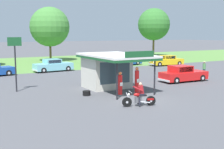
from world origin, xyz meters
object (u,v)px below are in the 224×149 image
parked_car_back_row_left (53,66)px  gas_pump_offside (137,81)px  parked_car_back_row_right (124,61)px  roadside_pole_sign (15,54)px  bystander_strolling_foreground (204,69)px  gas_pump_nearside (120,85)px  bystander_chatting_near_pumps (122,66)px  featured_classic_sedan (183,74)px  motorcycle_with_rider (140,96)px  spare_tire_stack (87,93)px  parked_car_second_row_spare (167,61)px

parked_car_back_row_left → gas_pump_offside: bearing=-85.6°
parked_car_back_row_right → roadside_pole_sign: (-18.31, -12.61, 2.37)m
parked_car_back_row_right → bystander_strolling_foreground: size_ratio=3.44×
gas_pump_nearside → parked_car_back_row_right: bearing=57.2°
bystander_chatting_near_pumps → gas_pump_offside: bearing=-116.0°
bystander_strolling_foreground → roadside_pole_sign: bearing=175.6°
parked_car_back_row_left → gas_pump_nearside: bearing=-90.9°
featured_classic_sedan → bystander_chatting_near_pumps: (-1.81, 8.73, 0.06)m
motorcycle_with_rider → spare_tire_stack: (-1.61, 4.80, -0.47)m
gas_pump_offside → featured_classic_sedan: bearing=20.2°
bystander_strolling_foreground → bystander_chatting_near_pumps: (-6.12, 7.42, -0.12)m
featured_classic_sedan → spare_tire_stack: featured_classic_sedan is taller
bystander_chatting_near_pumps → roadside_pole_sign: size_ratio=0.34×
gas_pump_offside → parked_car_back_row_left: 16.76m
gas_pump_offside → parked_car_back_row_right: (10.19, 18.18, -0.29)m
gas_pump_offside → roadside_pole_sign: bearing=145.6°
gas_pump_nearside → bystander_chatting_near_pumps: bearing=58.1°
bystander_chatting_near_pumps → featured_classic_sedan: bearing=-78.3°
motorcycle_with_rider → parked_car_second_row_spare: (17.75, 18.47, 0.03)m
bystander_strolling_foreground → roadside_pole_sign: (-19.82, 1.53, 2.16)m
bystander_strolling_foreground → spare_tire_stack: 15.72m
motorcycle_with_rider → roadside_pole_sign: size_ratio=0.50×
motorcycle_with_rider → featured_classic_sedan: size_ratio=0.44×
bystander_chatting_near_pumps → motorcycle_with_rider: bearing=-117.4°
gas_pump_offside → motorcycle_with_rider: (-2.15, -3.48, -0.32)m
roadside_pole_sign → spare_tire_stack: size_ratio=7.40×
featured_classic_sedan → roadside_pole_sign: size_ratio=1.15×
motorcycle_with_rider → featured_classic_sedan: (9.54, 6.20, 0.06)m
roadside_pole_sign → parked_car_back_row_left: bearing=58.5°
bystander_chatting_near_pumps → roadside_pole_sign: (-13.70, -5.89, 2.28)m
parked_car_second_row_spare → gas_pump_offside: bearing=-136.1°
roadside_pole_sign → spare_tire_stack: bearing=-44.3°
motorcycle_with_rider → gas_pump_offside: bearing=58.3°
gas_pump_offside → bystander_strolling_foreground: gas_pump_offside is taller
featured_classic_sedan → roadside_pole_sign: 15.94m
gas_pump_nearside → parked_car_back_row_left: 16.71m
gas_pump_nearside → roadside_pole_sign: (-6.57, 5.57, 2.21)m
motorcycle_with_rider → featured_classic_sedan: bearing=33.0°
gas_pump_nearside → parked_car_back_row_right: (11.73, 18.18, -0.16)m
parked_car_back_row_right → parked_car_second_row_spare: 6.28m
spare_tire_stack → bystander_strolling_foreground: bearing=9.9°
roadside_pole_sign → parked_car_second_row_spare: bearing=21.7°
parked_car_back_row_right → roadside_pole_sign: 22.36m
parked_car_back_row_left → bystander_chatting_near_pumps: (6.88, -5.26, 0.06)m
gas_pump_offside → bystander_chatting_near_pumps: 12.74m
parked_car_back_row_left → spare_tire_stack: bearing=-99.1°
gas_pump_nearside → motorcycle_with_rider: (-0.61, -3.48, -0.19)m
gas_pump_offside → motorcycle_with_rider: gas_pump_offside is taller
bystander_strolling_foreground → parked_car_back_row_right: bearing=96.1°
motorcycle_with_rider → parked_car_back_row_left: (0.86, 20.19, 0.06)m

